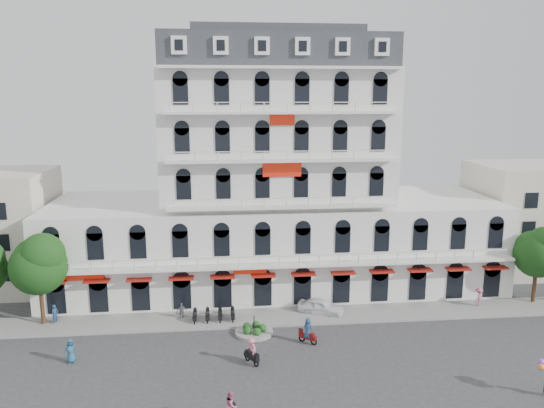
{
  "coord_description": "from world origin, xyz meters",
  "views": [
    {
      "loc": [
        -5.61,
        -35.04,
        19.47
      ],
      "look_at": [
        -1.09,
        10.0,
        10.19
      ],
      "focal_mm": 35.0,
      "sensor_mm": 36.0,
      "label": 1
    }
  ],
  "objects": [
    {
      "name": "tree_west_inner",
      "position": [
        -20.95,
        9.48,
        5.68
      ],
      "size": [
        4.76,
        4.76,
        8.25
      ],
      "color": "#382314",
      "rests_on": "ground"
    },
    {
      "name": "rider_east",
      "position": [
        1.17,
        3.85,
        1.06
      ],
      "size": [
        1.38,
        1.23,
        2.14
      ],
      "rotation": [
        0.0,
        0.0,
        2.45
      ],
      "color": "maroon",
      "rests_on": "ground"
    },
    {
      "name": "rider_center",
      "position": [
        -3.52,
        0.98,
        1.06
      ],
      "size": [
        1.1,
        1.5,
        2.04
      ],
      "rotation": [
        0.0,
        0.0,
        5.28
      ],
      "color": "black",
      "rests_on": "ground"
    },
    {
      "name": "parked_car",
      "position": [
        3.31,
        9.5,
        0.71
      ],
      "size": [
        4.47,
        3.24,
        1.41
      ],
      "primitive_type": "imported",
      "rotation": [
        0.0,
        0.0,
        1.14
      ],
      "color": "white",
      "rests_on": "ground"
    },
    {
      "name": "pedestrian_mid",
      "position": [
        -9.18,
        9.5,
        0.77
      ],
      "size": [
        0.96,
        0.57,
        1.54
      ],
      "primitive_type": "imported",
      "rotation": [
        0.0,
        0.0,
        3.37
      ],
      "color": "slate",
      "rests_on": "ground"
    },
    {
      "name": "pedestrian_right",
      "position": [
        18.28,
        9.5,
        0.97
      ],
      "size": [
        1.43,
        1.36,
        1.94
      ],
      "primitive_type": "imported",
      "rotation": [
        0.0,
        0.0,
        3.84
      ],
      "color": "#BA6284",
      "rests_on": "ground"
    },
    {
      "name": "ground",
      "position": [
        0.0,
        0.0,
        0.0
      ],
      "size": [
        120.0,
        120.0,
        0.0
      ],
      "primitive_type": "plane",
      "color": "#38383A",
      "rests_on": "ground"
    },
    {
      "name": "sidewalk",
      "position": [
        0.0,
        9.0,
        0.08
      ],
      "size": [
        53.0,
        4.0,
        0.16
      ],
      "primitive_type": "cube",
      "color": "gray",
      "rests_on": "ground"
    },
    {
      "name": "main_building",
      "position": [
        0.0,
        18.0,
        9.96
      ],
      "size": [
        45.0,
        15.0,
        25.8
      ],
      "color": "silver",
      "rests_on": "ground"
    },
    {
      "name": "flank_building_east",
      "position": [
        30.0,
        20.0,
        6.0
      ],
      "size": [
        14.0,
        10.0,
        12.0
      ],
      "primitive_type": "cube",
      "color": "beige",
      "rests_on": "ground"
    },
    {
      "name": "tree_east_inner",
      "position": [
        24.05,
        9.98,
        5.21
      ],
      "size": [
        4.4,
        4.37,
        7.57
      ],
      "color": "#382314",
      "rests_on": "ground"
    },
    {
      "name": "parked_scooter_row",
      "position": [
        -6.35,
        8.8,
        0.0
      ],
      "size": [
        4.4,
        1.8,
        1.1
      ],
      "primitive_type": null,
      "color": "black",
      "rests_on": "ground"
    },
    {
      "name": "traffic_island",
      "position": [
        -3.0,
        6.0,
        0.26
      ],
      "size": [
        3.2,
        3.2,
        1.6
      ],
      "color": "gray",
      "rests_on": "ground"
    },
    {
      "name": "rider_southwest",
      "position": [
        -5.18,
        -6.38,
        1.17
      ],
      "size": [
        0.83,
        1.69,
        2.27
      ],
      "rotation": [
        0.0,
        0.0,
        1.39
      ],
      "color": "black",
      "rests_on": "ground"
    },
    {
      "name": "pedestrian_far",
      "position": [
        -20.0,
        9.5,
        0.92
      ],
      "size": [
        0.72,
        0.8,
        1.83
      ],
      "primitive_type": "imported",
      "rotation": [
        0.0,
        0.0,
        1.02
      ],
      "color": "navy",
      "rests_on": "ground"
    },
    {
      "name": "pedestrian_left",
      "position": [
        -16.86,
        2.5,
        0.93
      ],
      "size": [
        1.07,
        0.9,
        1.86
      ],
      "primitive_type": "imported",
      "rotation": [
        0.0,
        0.0,
        0.41
      ],
      "color": "#275375",
      "rests_on": "ground"
    }
  ]
}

